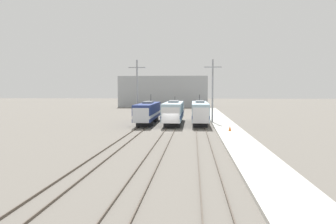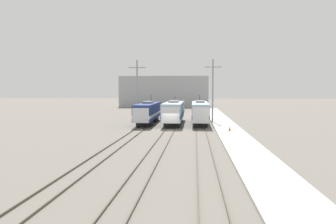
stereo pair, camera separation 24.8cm
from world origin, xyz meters
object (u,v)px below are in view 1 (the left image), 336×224
object	(u,v)px
locomotive_center	(174,112)
traffic_cone	(230,128)
locomotive_far_left	(148,112)
catenary_tower_left	(137,90)
catenary_tower_right	(213,90)
locomotive_far_right	(200,112)

from	to	relation	value
locomotive_center	traffic_cone	distance (m)	14.38
locomotive_far_left	traffic_cone	distance (m)	17.82
locomotive_center	catenary_tower_left	size ratio (longest dim) A/B	1.47
locomotive_far_left	catenary_tower_right	xyz separation A→B (m)	(11.66, 1.25, 4.03)
locomotive_far_right	catenary_tower_left	xyz separation A→B (m)	(-11.54, 0.72, 3.96)
traffic_cone	catenary_tower_right	bearing A→B (deg)	97.76
catenary_tower_right	traffic_cone	bearing A→B (deg)	-82.24
catenary_tower_right	locomotive_far_right	bearing A→B (deg)	-162.65
locomotive_center	traffic_cone	xyz separation A→B (m)	(8.73, -11.32, -1.56)
locomotive_center	traffic_cone	size ratio (longest dim) A/B	24.52
locomotive_center	locomotive_far_left	bearing A→B (deg)	176.11
locomotive_far_left	traffic_cone	bearing A→B (deg)	-40.94
catenary_tower_right	traffic_cone	xyz separation A→B (m)	(1.76, -12.89, -5.50)
locomotive_center	locomotive_far_right	world-z (taller)	locomotive_far_right
locomotive_far_right	traffic_cone	size ratio (longest dim) A/B	25.84
traffic_cone	locomotive_far_left	bearing A→B (deg)	139.06
locomotive_center	locomotive_far_right	bearing A→B (deg)	10.37
catenary_tower_left	traffic_cone	xyz separation A→B (m)	(15.59, -12.89, -5.50)
locomotive_center	catenary_tower_right	distance (m)	8.17
catenary_tower_right	locomotive_far_left	bearing A→B (deg)	-173.86
locomotive_far_left	catenary_tower_left	world-z (taller)	catenary_tower_left
locomotive_far_left	catenary_tower_left	bearing A→B (deg)	149.98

